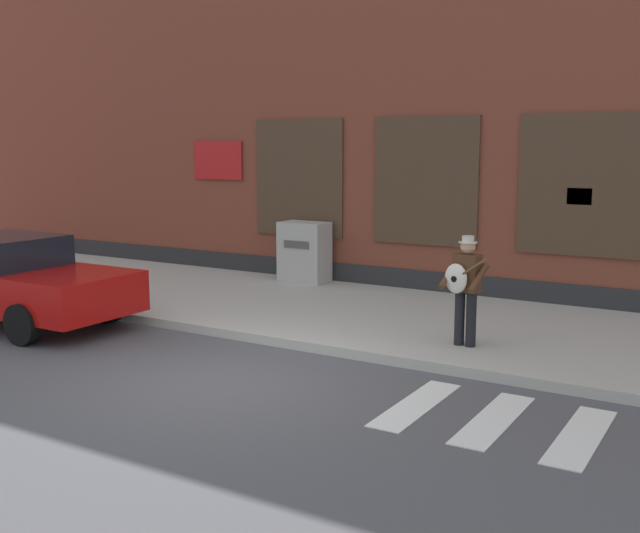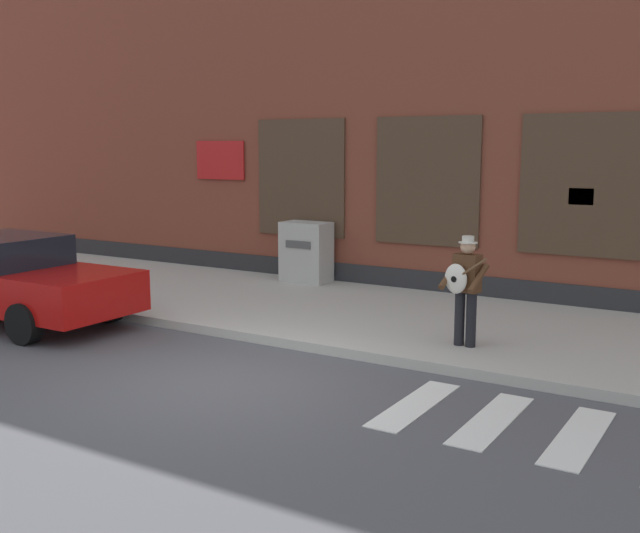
# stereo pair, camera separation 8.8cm
# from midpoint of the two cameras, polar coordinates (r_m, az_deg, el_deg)

# --- Properties ---
(ground_plane) EXTENTS (160.00, 160.00, 0.00)m
(ground_plane) POSITION_cam_midpoint_polar(r_m,az_deg,el_deg) (10.10, -7.37, -8.64)
(ground_plane) COLOR #4C4C51
(sidewalk) EXTENTS (28.00, 4.79, 0.15)m
(sidewalk) POSITION_cam_midpoint_polar(r_m,az_deg,el_deg) (13.44, 3.63, -3.75)
(sidewalk) COLOR #ADAAA3
(sidewalk) RESTS_ON ground
(building_backdrop) EXTENTS (28.00, 4.06, 8.87)m
(building_backdrop) POSITION_cam_midpoint_polar(r_m,az_deg,el_deg) (17.17, 10.75, 13.53)
(building_backdrop) COLOR brown
(building_backdrop) RESTS_ON ground
(crosswalk) EXTENTS (5.20, 1.90, 0.01)m
(crosswalk) POSITION_cam_midpoint_polar(r_m,az_deg,el_deg) (8.58, 22.18, -12.49)
(crosswalk) COLOR silver
(crosswalk) RESTS_ON ground
(red_car) EXTENTS (4.61, 2.01, 1.53)m
(red_car) POSITION_cam_midpoint_polar(r_m,az_deg,el_deg) (14.11, -22.61, -0.95)
(red_car) COLOR #B20F0C
(red_car) RESTS_ON ground
(busker) EXTENTS (0.72, 0.59, 1.64)m
(busker) POSITION_cam_midpoint_polar(r_m,az_deg,el_deg) (11.12, 10.75, -1.33)
(busker) COLOR black
(busker) RESTS_ON sidewalk
(utility_box) EXTENTS (1.04, 0.65, 1.30)m
(utility_box) POSITION_cam_midpoint_polar(r_m,az_deg,el_deg) (16.25, -1.35, 1.12)
(utility_box) COLOR #ADADA8
(utility_box) RESTS_ON sidewalk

